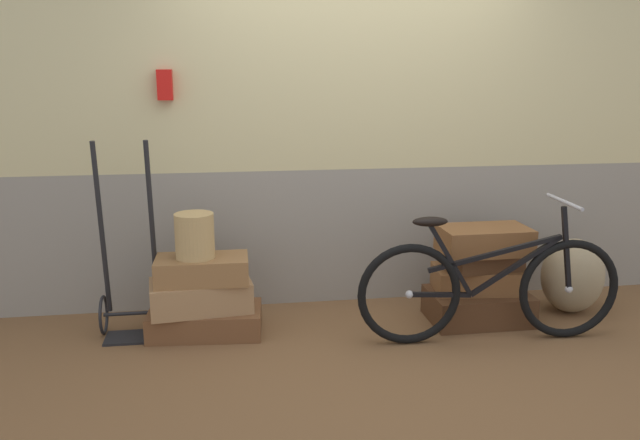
% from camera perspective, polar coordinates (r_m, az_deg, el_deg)
% --- Properties ---
extents(ground, '(9.67, 5.20, 0.06)m').
position_cam_1_polar(ground, '(4.25, 4.82, -10.90)').
color(ground, brown).
extents(station_building, '(7.67, 0.74, 3.18)m').
position_cam_1_polar(station_building, '(4.71, 2.97, 11.91)').
color(station_building, gray).
rests_on(station_building, ground).
extents(suitcase_0, '(0.76, 0.45, 0.17)m').
position_cam_1_polar(suitcase_0, '(4.36, -10.10, -8.79)').
color(suitcase_0, brown).
rests_on(suitcase_0, ground).
extents(suitcase_1, '(0.68, 0.42, 0.20)m').
position_cam_1_polar(suitcase_1, '(4.28, -10.50, -6.59)').
color(suitcase_1, '#9E754C').
rests_on(suitcase_1, suitcase_0).
extents(suitcase_2, '(0.59, 0.32, 0.16)m').
position_cam_1_polar(suitcase_2, '(4.22, -10.40, -4.33)').
color(suitcase_2, olive).
rests_on(suitcase_2, suitcase_1).
extents(suitcase_3, '(0.68, 0.46, 0.21)m').
position_cam_1_polar(suitcase_3, '(4.62, 13.80, -7.41)').
color(suitcase_3, '#4C2D19').
rests_on(suitcase_3, ground).
extents(suitcase_4, '(0.62, 0.41, 0.16)m').
position_cam_1_polar(suitcase_4, '(4.60, 13.73, -5.09)').
color(suitcase_4, brown).
rests_on(suitcase_4, suitcase_3).
extents(suitcase_5, '(0.51, 0.34, 0.12)m').
position_cam_1_polar(suitcase_5, '(4.56, 14.32, -3.46)').
color(suitcase_5, '#4C2D19').
rests_on(suitcase_5, suitcase_4).
extents(suitcase_6, '(0.60, 0.36, 0.18)m').
position_cam_1_polar(suitcase_6, '(4.50, 14.34, -1.73)').
color(suitcase_6, brown).
rests_on(suitcase_6, suitcase_5).
extents(wicker_basket, '(0.25, 0.25, 0.29)m').
position_cam_1_polar(wicker_basket, '(4.16, -11.04, -1.38)').
color(wicker_basket, tan).
rests_on(wicker_basket, suitcase_2).
extents(luggage_trolley, '(0.40, 0.35, 1.28)m').
position_cam_1_polar(luggage_trolley, '(4.39, -16.42, -5.77)').
color(luggage_trolley, black).
rests_on(luggage_trolley, ground).
extents(burlap_sack, '(0.45, 0.38, 0.54)m').
position_cam_1_polar(burlap_sack, '(4.93, 21.47, -4.61)').
color(burlap_sack, '#9E8966').
rests_on(burlap_sack, ground).
extents(bicycle, '(1.70, 0.46, 0.91)m').
position_cam_1_polar(bicycle, '(4.23, 14.77, -5.86)').
color(bicycle, black).
rests_on(bicycle, ground).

